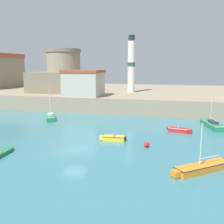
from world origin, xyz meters
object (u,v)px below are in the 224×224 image
(dinghy_yellow_2, at_px, (113,138))
(dinghy_red_3, at_px, (179,130))
(sailboat_green_0, at_px, (50,116))
(sailboat_green_5, at_px, (211,124))
(sailboat_orange_4, at_px, (202,167))
(mooring_buoy, at_px, (147,144))
(harbor_shed_near_wharf, at_px, (84,83))
(fortress, at_px, (64,77))
(lighthouse, at_px, (131,63))

(dinghy_yellow_2, height_order, dinghy_red_3, same)
(sailboat_green_0, height_order, sailboat_green_5, sailboat_green_0)
(sailboat_orange_4, bearing_deg, mooring_buoy, 134.02)
(sailboat_green_0, bearing_deg, harbor_shed_near_wharf, 74.61)
(mooring_buoy, bearing_deg, sailboat_green_0, 147.17)
(sailboat_green_0, height_order, dinghy_yellow_2, sailboat_green_0)
(dinghy_red_3, bearing_deg, fortress, 141.76)
(sailboat_green_0, relative_size, mooring_buoy, 9.00)
(dinghy_red_3, bearing_deg, mooring_buoy, -113.91)
(sailboat_orange_4, xyz_separation_m, mooring_buoy, (-5.59, 5.79, -0.05))
(sailboat_green_5, bearing_deg, dinghy_yellow_2, -139.94)
(fortress, distance_m, lighthouse, 16.43)
(sailboat_green_5, height_order, harbor_shed_near_wharf, harbor_shed_near_wharf)
(dinghy_yellow_2, height_order, lighthouse, lighthouse)
(dinghy_yellow_2, distance_m, harbor_shed_near_wharf, 23.35)
(harbor_shed_near_wharf, bearing_deg, sailboat_orange_4, -52.07)
(dinghy_red_3, relative_size, lighthouse, 0.25)
(sailboat_green_5, xyz_separation_m, fortress, (-31.88, 17.18, 6.08))
(dinghy_red_3, bearing_deg, dinghy_yellow_2, -141.16)
(lighthouse, bearing_deg, sailboat_green_5, -50.37)
(sailboat_green_0, relative_size, dinghy_red_3, 1.66)
(sailboat_green_5, relative_size, harbor_shed_near_wharf, 0.90)
(harbor_shed_near_wharf, bearing_deg, fortress, 134.72)
(dinghy_yellow_2, xyz_separation_m, fortress, (-19.21, 27.83, 6.25))
(sailboat_green_5, height_order, fortress, fortress)
(sailboat_green_0, distance_m, dinghy_red_3, 22.14)
(dinghy_yellow_2, bearing_deg, mooring_buoy, -20.68)
(sailboat_green_0, bearing_deg, lighthouse, 61.61)
(sailboat_green_0, xyz_separation_m, fortress, (-5.35, 17.71, 6.10))
(dinghy_red_3, xyz_separation_m, harbor_shed_near_wharf, (-19.18, 13.34, 5.42))
(dinghy_yellow_2, distance_m, mooring_buoy, 4.69)
(dinghy_red_3, xyz_separation_m, mooring_buoy, (-3.58, -8.07, -0.01))
(sailboat_green_0, xyz_separation_m, sailboat_green_5, (26.53, 0.53, 0.01))
(mooring_buoy, height_order, fortress, fortress)
(sailboat_green_0, height_order, sailboat_orange_4, sailboat_green_0)
(mooring_buoy, relative_size, harbor_shed_near_wharf, 0.08)
(sailboat_orange_4, height_order, fortress, fortress)
(harbor_shed_near_wharf, bearing_deg, mooring_buoy, -53.91)
(mooring_buoy, height_order, lighthouse, lighthouse)
(sailboat_orange_4, relative_size, sailboat_green_5, 0.78)
(dinghy_yellow_2, relative_size, sailboat_green_5, 0.50)
(sailboat_green_5, bearing_deg, dinghy_red_3, -137.96)
(dinghy_red_3, distance_m, lighthouse, 27.59)
(mooring_buoy, xyz_separation_m, harbor_shed_near_wharf, (-15.60, 21.40, 5.43))
(fortress, bearing_deg, sailboat_green_5, -28.31)
(sailboat_orange_4, xyz_separation_m, harbor_shed_near_wharf, (-21.19, 27.19, 5.38))
(dinghy_red_3, bearing_deg, lighthouse, 115.52)
(sailboat_orange_4, xyz_separation_m, lighthouse, (-13.19, 37.27, 9.36))
(sailboat_green_0, relative_size, lighthouse, 0.42)
(fortress, bearing_deg, sailboat_orange_4, -50.39)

